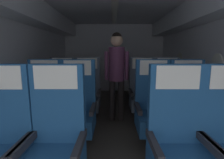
# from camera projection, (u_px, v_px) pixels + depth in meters

# --- Properties ---
(ground) EXTENTS (3.35, 6.02, 0.02)m
(ground) POSITION_uv_depth(u_px,v_px,m) (115.00, 131.00, 2.68)
(ground) COLOR #3D3833
(fuselage_shell) EXTENTS (3.23, 5.67, 2.16)m
(fuselage_shell) POSITION_uv_depth(u_px,v_px,m) (115.00, 33.00, 2.66)
(fuselage_shell) COLOR silver
(fuselage_shell) RESTS_ON ground
(seat_a_left_window) EXTENTS (0.49, 0.50, 1.15)m
(seat_a_left_window) POSITION_uv_depth(u_px,v_px,m) (0.00, 146.00, 1.39)
(seat_a_left_window) COLOR #38383D
(seat_a_left_window) RESTS_ON ground
(seat_a_left_aisle) EXTENTS (0.49, 0.50, 1.15)m
(seat_a_left_aisle) POSITION_uv_depth(u_px,v_px,m) (56.00, 145.00, 1.40)
(seat_a_left_aisle) COLOR #38383D
(seat_a_left_aisle) RESTS_ON ground
(seat_a_right_window) EXTENTS (0.49, 0.50, 1.15)m
(seat_a_right_window) POSITION_uv_depth(u_px,v_px,m) (178.00, 145.00, 1.39)
(seat_a_right_window) COLOR #38383D
(seat_a_right_window) RESTS_ON ground
(seat_b_left_window) EXTENTS (0.49, 0.50, 1.15)m
(seat_b_left_window) POSITION_uv_depth(u_px,v_px,m) (45.00, 109.00, 2.26)
(seat_b_left_window) COLOR #38383D
(seat_b_left_window) RESTS_ON ground
(seat_b_left_aisle) EXTENTS (0.49, 0.50, 1.15)m
(seat_b_left_aisle) POSITION_uv_depth(u_px,v_px,m) (78.00, 110.00, 2.23)
(seat_b_left_aisle) COLOR #38383D
(seat_b_left_aisle) RESTS_ON ground
(seat_b_right_aisle) EXTENTS (0.49, 0.50, 1.15)m
(seat_b_right_aisle) POSITION_uv_depth(u_px,v_px,m) (188.00, 110.00, 2.24)
(seat_b_right_aisle) COLOR #38383D
(seat_b_right_aisle) RESTS_ON ground
(seat_b_right_window) EXTENTS (0.49, 0.50, 1.15)m
(seat_b_right_window) POSITION_uv_depth(u_px,v_px,m) (153.00, 110.00, 2.25)
(seat_b_right_window) COLOR #38383D
(seat_b_right_window) RESTS_ON ground
(seat_c_left_window) EXTENTS (0.49, 0.50, 1.15)m
(seat_c_left_window) POSITION_uv_depth(u_px,v_px,m) (62.00, 94.00, 3.09)
(seat_c_left_window) COLOR #38383D
(seat_c_left_window) RESTS_ON ground
(seat_c_left_aisle) EXTENTS (0.49, 0.50, 1.15)m
(seat_c_left_aisle) POSITION_uv_depth(u_px,v_px,m) (87.00, 94.00, 3.09)
(seat_c_left_aisle) COLOR #38383D
(seat_c_left_aisle) RESTS_ON ground
(seat_c_right_aisle) EXTENTS (0.49, 0.50, 1.15)m
(seat_c_right_aisle) POSITION_uv_depth(u_px,v_px,m) (167.00, 94.00, 3.09)
(seat_c_right_aisle) COLOR #38383D
(seat_c_right_aisle) RESTS_ON ground
(seat_c_right_window) EXTENTS (0.49, 0.50, 1.15)m
(seat_c_right_window) POSITION_uv_depth(u_px,v_px,m) (142.00, 94.00, 3.10)
(seat_c_right_window) COLOR #38383D
(seat_c_right_window) RESTS_ON ground
(flight_attendant) EXTENTS (0.43, 0.28, 1.58)m
(flight_attendant) POSITION_uv_depth(u_px,v_px,m) (117.00, 68.00, 2.93)
(flight_attendant) COLOR black
(flight_attendant) RESTS_ON ground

